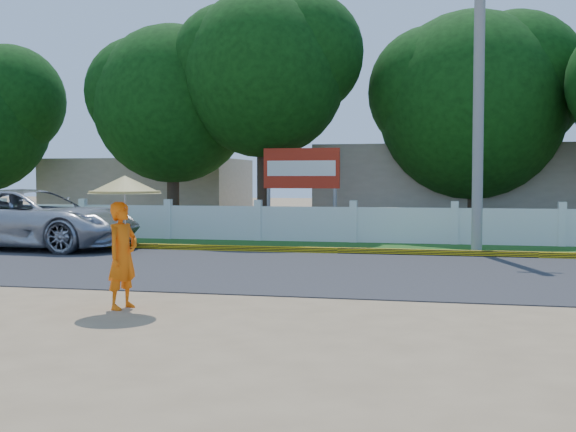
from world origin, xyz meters
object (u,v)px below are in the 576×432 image
(vehicle, at_px, (32,219))
(monk_with_parasol, at_px, (124,222))
(billboard, at_px, (301,173))
(utility_pole, at_px, (479,97))

(vehicle, height_order, monk_with_parasol, monk_with_parasol)
(vehicle, xyz_separation_m, monk_with_parasol, (6.55, -7.99, 0.48))
(billboard, bearing_deg, monk_with_parasol, -90.61)
(utility_pole, relative_size, billboard, 2.77)
(utility_pole, relative_size, monk_with_parasol, 4.05)
(utility_pole, bearing_deg, monk_with_parasol, -120.49)
(utility_pole, xyz_separation_m, monk_with_parasol, (-5.52, -9.38, -2.77))
(monk_with_parasol, relative_size, billboard, 0.68)
(utility_pole, height_order, monk_with_parasol, utility_pole)
(vehicle, xyz_separation_m, billboard, (6.69, 4.85, 1.30))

